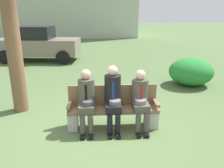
# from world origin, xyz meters

# --- Properties ---
(ground_plane) EXTENTS (80.00, 80.00, 0.00)m
(ground_plane) POSITION_xyz_m (0.00, 0.00, 0.00)
(ground_plane) COLOR #51683E
(park_bench) EXTENTS (1.91, 0.44, 0.90)m
(park_bench) POSITION_xyz_m (0.30, 0.17, 0.42)
(park_bench) COLOR brown
(park_bench) RESTS_ON ground
(seated_man_left) EXTENTS (0.34, 0.72, 1.29)m
(seated_man_left) POSITION_xyz_m (-0.25, 0.04, 0.72)
(seated_man_left) COLOR #4C473D
(seated_man_left) RESTS_ON ground
(seated_man_middle) EXTENTS (0.34, 0.72, 1.36)m
(seated_man_middle) POSITION_xyz_m (0.29, 0.04, 0.75)
(seated_man_middle) COLOR black
(seated_man_middle) RESTS_ON ground
(seated_man_right) EXTENTS (0.34, 0.72, 1.26)m
(seated_man_right) POSITION_xyz_m (0.86, 0.04, 0.71)
(seated_man_right) COLOR #4C473D
(seated_man_right) RESTS_ON ground
(shrub_near_bench) EXTENTS (1.47, 1.34, 0.92)m
(shrub_near_bench) POSITION_xyz_m (3.09, 2.91, 0.46)
(shrub_near_bench) COLOR #257E31
(shrub_near_bench) RESTS_ON ground
(parked_car_near) EXTENTS (4.04, 2.04, 1.68)m
(parked_car_near) POSITION_xyz_m (-2.95, 7.14, 0.84)
(parked_car_near) COLOR slate
(parked_car_near) RESTS_ON ground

